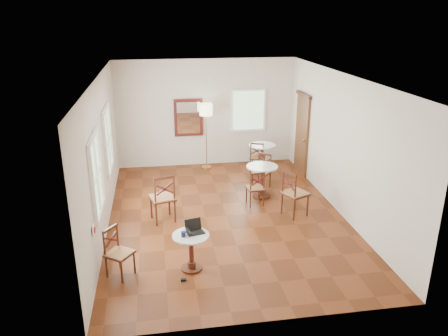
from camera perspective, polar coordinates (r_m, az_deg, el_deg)
name	(u,v)px	position (r m, az deg, el deg)	size (l,w,h in m)	color
ground	(226,216)	(9.61, 0.28, -6.22)	(7.00, 7.00, 0.00)	#5B270F
room_shell	(221,129)	(9.20, -0.35, 5.14)	(5.02, 7.02, 3.01)	beige
cafe_table_near	(191,248)	(7.59, -4.30, -10.34)	(0.63, 0.63, 0.66)	#401C10
cafe_table_mid	(262,178)	(10.42, 4.94, -1.28)	(0.74, 0.74, 0.78)	#401C10
cafe_table_back	(262,155)	(12.10, 4.96, 1.71)	(0.72, 0.72, 0.77)	#401C10
chair_near_a	(163,198)	(9.26, -7.97, -3.85)	(0.60, 0.60, 1.06)	#401C10
chair_near_b	(118,253)	(7.62, -13.58, -10.65)	(0.55, 0.55, 0.86)	#401C10
chair_mid_a	(255,188)	(10.01, 4.10, -2.58)	(0.41, 0.41, 0.83)	#401C10
chair_mid_b	(294,193)	(9.56, 9.14, -3.24)	(0.64, 0.64, 1.04)	#401C10
chair_back_a	(257,157)	(12.04, 4.38, 1.45)	(0.53, 0.53, 0.88)	#401C10
chair_back_b	(262,172)	(10.95, 4.94, -0.47)	(0.57, 0.57, 0.87)	#401C10
floor_lamp	(206,114)	(12.05, -2.36, 7.04)	(0.36, 0.36, 1.84)	#BF8C3F
laptop	(194,229)	(7.54, -3.88, -7.90)	(0.34, 0.31, 0.21)	black
mouse	(190,235)	(7.44, -4.46, -8.63)	(0.09, 0.05, 0.03)	black
navy_mug	(184,234)	(7.41, -5.28, -8.55)	(0.12, 0.08, 0.09)	#101136
water_glass	(188,231)	(7.46, -4.76, -8.23)	(0.07, 0.07, 0.11)	white
power_adapter	(183,280)	(7.51, -5.31, -14.27)	(0.09, 0.05, 0.04)	black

